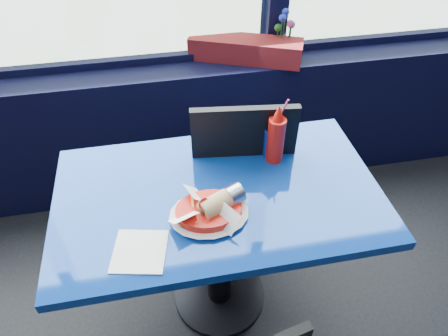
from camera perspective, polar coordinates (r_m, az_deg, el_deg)
window_sill at (r=2.36m, az=-11.81°, el=4.88°), size 5.00×0.26×0.80m
near_table at (r=1.62m, az=-0.77°, el=-7.84°), size 1.20×0.70×0.75m
chair_near_back at (r=1.85m, az=1.29°, el=0.02°), size 0.49×0.49×0.97m
planter_box at (r=2.17m, az=3.07°, el=16.59°), size 0.60×0.36×0.12m
flower_vase at (r=2.20m, az=8.50°, el=17.12°), size 0.14×0.14×0.26m
food_basket at (r=1.38m, az=-1.96°, el=-5.94°), size 0.25×0.24×0.09m
ketchup_bottle at (r=1.55m, az=7.44°, el=4.45°), size 0.07×0.07×0.26m
soda_cup at (r=1.60m, az=7.10°, el=3.89°), size 0.08×0.08×0.28m
napkin at (r=1.34m, az=-11.96°, el=-11.54°), size 0.20×0.20×0.00m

